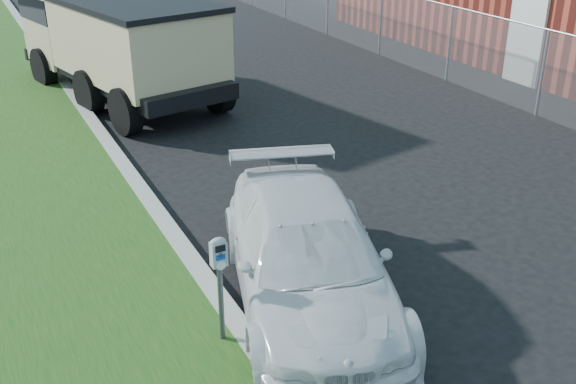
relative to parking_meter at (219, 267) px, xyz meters
name	(u,v)px	position (x,y,z in m)	size (l,w,h in m)	color
ground	(420,271)	(2.84, 0.31, -1.01)	(120.00, 120.00, 0.00)	black
chainlink_fence	(451,29)	(8.84, 7.31, 0.25)	(0.06, 30.06, 30.00)	slate
parking_meter	(219,267)	(0.00, 0.00, 0.00)	(0.17, 0.12, 1.23)	#3F4247
white_wagon	(306,255)	(1.22, 0.41, -0.40)	(1.72, 4.22, 1.23)	silver
dump_truck	(115,37)	(1.28, 9.68, 0.34)	(3.56, 6.45, 2.39)	black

